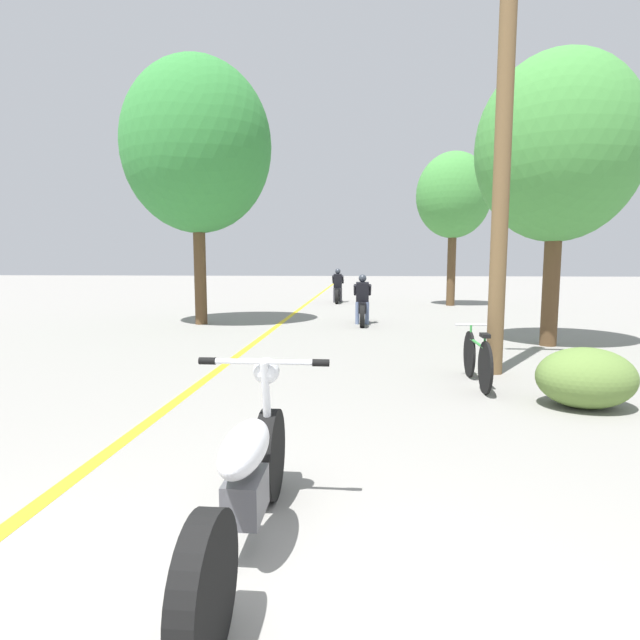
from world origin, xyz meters
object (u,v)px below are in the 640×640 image
(utility_pole, at_px, (504,128))
(roadside_tree_right_far, at_px, (453,196))
(motorcycle_rider_far, at_px, (338,290))
(bicycle_parked, at_px, (477,359))
(motorcycle_foreground, at_px, (247,481))
(roadside_tree_left, at_px, (197,147))
(motorcycle_rider_lead, at_px, (362,305))
(roadside_tree_right_near, at_px, (558,149))

(utility_pole, bearing_deg, roadside_tree_right_far, 83.25)
(motorcycle_rider_far, relative_size, bicycle_parked, 1.26)
(utility_pole, distance_m, roadside_tree_right_far, 12.16)
(roadside_tree_right_far, bearing_deg, motorcycle_foreground, -103.45)
(roadside_tree_left, height_order, motorcycle_rider_far, roadside_tree_left)
(roadside_tree_right_far, xyz_separation_m, motorcycle_rider_lead, (-3.41, -6.15, -3.66))
(bicycle_parked, bearing_deg, roadside_tree_right_near, 57.59)
(roadside_tree_right_far, relative_size, motorcycle_foreground, 2.76)
(roadside_tree_right_near, height_order, roadside_tree_right_far, roadside_tree_right_far)
(roadside_tree_right_near, xyz_separation_m, roadside_tree_right_far, (-0.32, 9.38, 0.32))
(roadside_tree_right_near, bearing_deg, bicycle_parked, -122.41)
(roadside_tree_right_near, height_order, bicycle_parked, roadside_tree_right_near)
(roadside_tree_right_far, xyz_separation_m, motorcycle_rider_far, (-4.43, 1.13, -3.63))
(motorcycle_rider_lead, bearing_deg, motorcycle_rider_far, 97.98)
(roadside_tree_right_near, distance_m, roadside_tree_right_far, 9.40)
(roadside_tree_right_near, distance_m, motorcycle_foreground, 9.43)
(motorcycle_rider_far, xyz_separation_m, bicycle_parked, (2.58, -13.93, -0.17))
(motorcycle_rider_lead, bearing_deg, motorcycle_foreground, -93.44)
(roadside_tree_left, xyz_separation_m, motorcycle_foreground, (3.70, -10.48, -4.23))
(roadside_tree_right_near, xyz_separation_m, motorcycle_rider_lead, (-3.73, 3.24, -3.33))
(motorcycle_foreground, height_order, motorcycle_rider_lead, motorcycle_rider_lead)
(utility_pole, xyz_separation_m, roadside_tree_right_near, (1.75, 2.68, 0.27))
(motorcycle_rider_lead, xyz_separation_m, bicycle_parked, (1.56, -6.66, -0.14))
(roadside_tree_right_far, height_order, motorcycle_foreground, roadside_tree_right_far)
(bicycle_parked, bearing_deg, motorcycle_rider_lead, 103.17)
(motorcycle_rider_lead, xyz_separation_m, motorcycle_rider_far, (-1.02, 7.27, 0.02))
(roadside_tree_left, xyz_separation_m, motorcycle_rider_far, (3.33, 7.65, -4.14))
(roadside_tree_right_near, xyz_separation_m, motorcycle_foreground, (-4.39, -7.62, -3.40))
(utility_pole, relative_size, motorcycle_rider_lead, 3.49)
(roadside_tree_right_near, bearing_deg, roadside_tree_left, 160.56)
(motorcycle_foreground, relative_size, motorcycle_rider_far, 1.03)
(utility_pole, relative_size, motorcycle_foreground, 3.31)
(utility_pole, bearing_deg, bicycle_parked, -119.80)
(motorcycle_foreground, distance_m, bicycle_parked, 4.74)
(motorcycle_rider_far, bearing_deg, roadside_tree_right_near, -65.66)
(motorcycle_rider_lead, height_order, motorcycle_rider_far, motorcycle_rider_far)
(motorcycle_foreground, bearing_deg, bicycle_parked, 62.20)
(roadside_tree_right_far, distance_m, bicycle_parked, 13.49)
(roadside_tree_left, height_order, motorcycle_foreground, roadside_tree_left)
(motorcycle_rider_lead, bearing_deg, roadside_tree_right_far, 60.95)
(roadside_tree_right_far, xyz_separation_m, bicycle_parked, (-1.85, -12.81, -3.80))
(roadside_tree_right_near, height_order, motorcycle_foreground, roadside_tree_right_near)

